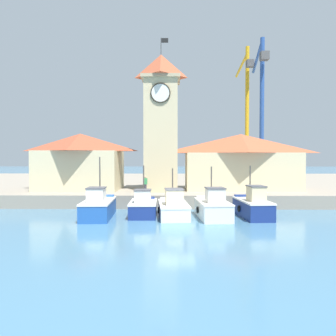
# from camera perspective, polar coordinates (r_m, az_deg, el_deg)

# --- Properties ---
(ground_plane) EXTENTS (300.00, 300.00, 0.00)m
(ground_plane) POSITION_cam_1_polar(r_m,az_deg,el_deg) (22.24, 1.52, -9.70)
(ground_plane) COLOR teal
(quay_wharf) EXTENTS (120.00, 40.00, 1.18)m
(quay_wharf) POSITION_cam_1_polar(r_m,az_deg,el_deg) (48.14, 1.17, -2.81)
(quay_wharf) COLOR gray
(quay_wharf) RESTS_ON ground
(fishing_boat_far_left) EXTENTS (2.31, 5.25, 4.49)m
(fishing_boat_far_left) POSITION_cam_1_polar(r_m,az_deg,el_deg) (24.95, -12.02, -6.60)
(fishing_boat_far_left) COLOR #2356A8
(fishing_boat_far_left) RESTS_ON ground
(fishing_boat_left_outer) EXTENTS (2.21, 4.20, 3.84)m
(fishing_boat_left_outer) POSITION_cam_1_polar(r_m,az_deg,el_deg) (25.22, -4.33, -6.70)
(fishing_boat_left_outer) COLOR navy
(fishing_boat_left_outer) RESTS_ON ground
(fishing_boat_left_inner) EXTENTS (2.50, 5.19, 3.62)m
(fishing_boat_left_inner) POSITION_cam_1_polar(r_m,az_deg,el_deg) (24.74, 0.92, -6.85)
(fishing_boat_left_inner) COLOR silver
(fishing_boat_left_inner) RESTS_ON ground
(fishing_boat_mid_left) EXTENTS (2.46, 4.75, 3.77)m
(fishing_boat_mid_left) POSITION_cam_1_polar(r_m,az_deg,el_deg) (24.35, 7.83, -6.80)
(fishing_boat_mid_left) COLOR silver
(fishing_boat_mid_left) RESTS_ON ground
(fishing_boat_center) EXTENTS (2.21, 4.92, 3.81)m
(fishing_boat_center) POSITION_cam_1_polar(r_m,az_deg,el_deg) (25.41, 14.53, -6.42)
(fishing_boat_center) COLOR navy
(fishing_boat_center) RESTS_ON ground
(clock_tower) EXTENTS (3.69, 3.69, 14.90)m
(clock_tower) POSITION_cam_1_polar(r_m,az_deg,el_deg) (32.30, -1.21, 8.43)
(clock_tower) COLOR beige
(clock_tower) RESTS_ON quay_wharf
(warehouse_left) EXTENTS (8.43, 6.30, 5.73)m
(warehouse_left) POSITION_cam_1_polar(r_m,az_deg,el_deg) (34.64, -15.01, 1.20)
(warehouse_left) COLOR beige
(warehouse_left) RESTS_ON quay_wharf
(warehouse_right) EXTENTS (11.66, 5.73, 5.70)m
(warehouse_right) POSITION_cam_1_polar(r_m,az_deg,el_deg) (34.60, 12.54, 1.18)
(warehouse_right) COLOR beige
(warehouse_right) RESTS_ON quay_wharf
(port_crane_near) EXTENTS (2.00, 8.40, 19.61)m
(port_crane_near) POSITION_cam_1_polar(r_m,az_deg,el_deg) (50.18, 13.55, 6.74)
(port_crane_near) COLOR #976E11
(port_crane_near) RESTS_ON quay_wharf
(port_crane_far) EXTENTS (2.00, 8.68, 18.49)m
(port_crane_far) POSITION_cam_1_polar(r_m,az_deg,el_deg) (43.86, 15.97, 6.90)
(port_crane_far) COLOR navy
(port_crane_far) RESTS_ON quay_wharf
(dock_worker_near_tower) EXTENTS (0.34, 0.22, 1.62)m
(dock_worker_near_tower) POSITION_cam_1_polar(r_m,az_deg,el_deg) (29.82, -3.96, -2.85)
(dock_worker_near_tower) COLOR #33333D
(dock_worker_near_tower) RESTS_ON quay_wharf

